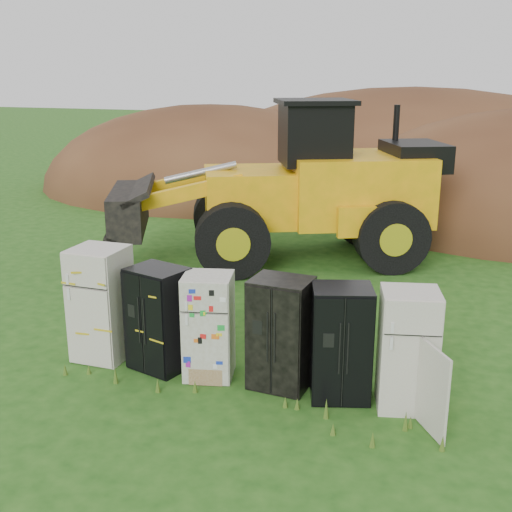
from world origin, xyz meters
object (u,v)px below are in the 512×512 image
(fridge_black_side, at_px, (159,319))
(wheel_loader, at_px, (273,182))
(fridge_sticker, at_px, (209,326))
(fridge_leftmost, at_px, (101,303))
(fridge_black_right, at_px, (341,343))
(fridge_open_door, at_px, (408,350))
(fridge_dark_mid, at_px, (281,333))

(fridge_black_side, height_order, wheel_loader, wheel_loader)
(fridge_sticker, bearing_deg, fridge_leftmost, 164.52)
(fridge_black_right, height_order, fridge_open_door, fridge_open_door)
(fridge_black_right, distance_m, fridge_open_door, 0.93)
(fridge_black_side, bearing_deg, fridge_dark_mid, 17.04)
(fridge_sticker, relative_size, fridge_dark_mid, 0.98)
(fridge_leftmost, distance_m, fridge_sticker, 1.92)
(fridge_sticker, height_order, fridge_dark_mid, fridge_dark_mid)
(fridge_dark_mid, xyz_separation_m, fridge_open_door, (1.83, -0.02, 0.02))
(fridge_black_side, relative_size, wheel_loader, 0.20)
(fridge_leftmost, relative_size, fridge_black_right, 1.11)
(fridge_black_side, xyz_separation_m, wheel_loader, (-0.14, 6.32, 1.12))
(wheel_loader, bearing_deg, fridge_leftmost, -123.34)
(fridge_black_side, bearing_deg, wheel_loader, 107.25)
(fridge_black_right, bearing_deg, fridge_open_door, -15.51)
(fridge_leftmost, height_order, fridge_open_door, fridge_leftmost)
(fridge_open_door, bearing_deg, fridge_leftmost, 166.70)
(fridge_leftmost, xyz_separation_m, fridge_black_right, (3.95, -0.06, -0.10))
(fridge_leftmost, height_order, wheel_loader, wheel_loader)
(fridge_dark_mid, relative_size, wheel_loader, 0.21)
(fridge_sticker, xyz_separation_m, fridge_black_right, (2.03, 0.01, 0.02))
(fridge_sticker, bearing_deg, fridge_dark_mid, -10.52)
(fridge_dark_mid, distance_m, wheel_loader, 6.73)
(fridge_leftmost, bearing_deg, fridge_black_right, -0.91)
(fridge_dark_mid, bearing_deg, fridge_leftmost, -175.99)
(fridge_black_right, bearing_deg, wheel_loader, 98.37)
(fridge_black_right, bearing_deg, fridge_leftmost, 162.00)
(fridge_black_side, distance_m, fridge_open_door, 3.81)
(fridge_dark_mid, height_order, fridge_black_right, fridge_dark_mid)
(fridge_sticker, height_order, wheel_loader, wheel_loader)
(fridge_sticker, relative_size, fridge_open_door, 0.96)
(fridge_leftmost, xyz_separation_m, fridge_black_side, (1.06, -0.05, -0.11))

